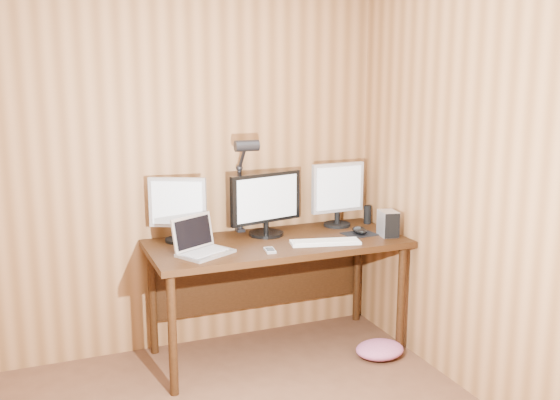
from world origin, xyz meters
TOP-DOWN VIEW (x-y plane):
  - room_shell at (0.00, 0.00)m, footprint 4.00×4.00m
  - desk at (0.93, 1.70)m, footprint 1.60×0.70m
  - monitor_center at (0.92, 1.78)m, footprint 0.51×0.23m
  - monitor_left at (0.35, 1.84)m, footprint 0.33×0.19m
  - monitor_right at (1.45, 1.83)m, footprint 0.39×0.18m
  - laptop at (0.41, 1.54)m, footprint 0.38×0.35m
  - keyboard at (1.18, 1.45)m, footprint 0.45×0.22m
  - mousepad at (1.49, 1.57)m, footprint 0.22×0.19m
  - mouse at (1.49, 1.57)m, footprint 0.08×0.12m
  - hard_drive at (1.64, 1.47)m, footprint 0.13×0.16m
  - phone at (0.80, 1.42)m, footprint 0.07×0.12m
  - speaker at (1.68, 1.82)m, footprint 0.05×0.05m
  - desk_lamp at (0.79, 1.86)m, footprint 0.15×0.22m
  - fabric_pile at (1.51, 1.32)m, footprint 0.33×0.27m

SIDE VIEW (x-z plane):
  - fabric_pile at x=1.51m, z-range 0.00..0.10m
  - desk at x=0.93m, z-range 0.25..1.00m
  - mousepad at x=1.49m, z-range 0.75..0.75m
  - phone at x=0.80m, z-range 0.75..0.76m
  - keyboard at x=1.18m, z-range 0.75..0.77m
  - mouse at x=1.49m, z-range 0.75..0.80m
  - laptop at x=0.41m, z-range 0.70..0.91m
  - speaker at x=1.68m, z-range 0.75..0.88m
  - hard_drive at x=1.64m, z-range 0.75..0.91m
  - monitor_center at x=0.92m, z-range 0.76..1.16m
  - monitor_left at x=0.35m, z-range 0.76..1.17m
  - monitor_right at x=1.45m, z-range 0.77..1.20m
  - desk_lamp at x=0.79m, z-range 0.83..1.49m
  - room_shell at x=0.00m, z-range -0.75..3.25m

